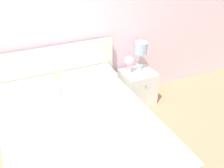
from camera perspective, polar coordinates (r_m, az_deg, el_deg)
ground_plane at (r=4.03m, az=-11.28°, el=-5.83°), size 12.00×12.00×0.00m
wall_back at (r=3.51m, az=-13.71°, el=12.28°), size 8.00×0.06×2.60m
bed at (r=3.10m, az=-7.08°, el=-11.21°), size 1.69×2.10×1.04m
nightstand at (r=4.07m, az=5.60°, el=-0.60°), size 0.48×0.45×0.51m
table_lamp at (r=3.92m, az=6.29°, el=7.19°), size 0.19×0.19×0.43m
flower_vase at (r=3.88m, az=3.76°, el=4.72°), size 0.16×0.16×0.25m
alarm_clock at (r=3.95m, az=7.41°, el=3.01°), size 0.07×0.04×0.07m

